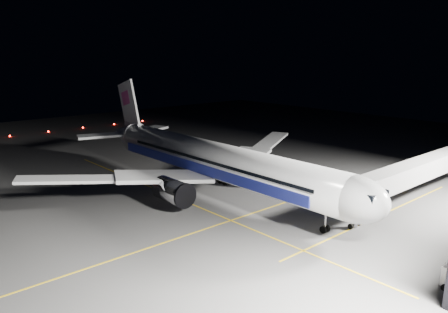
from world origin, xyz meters
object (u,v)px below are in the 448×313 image
safety_cone_a (259,176)px  safety_cone_c (206,176)px  jet_bridge (410,173)px  airliner (212,160)px  safety_cone_b (246,175)px  baggage_tug (269,169)px

safety_cone_a → safety_cone_c: bearing=-131.6°
safety_cone_a → safety_cone_c: safety_cone_c is taller
jet_bridge → safety_cone_a: bearing=-164.3°
airliner → safety_cone_b: 11.69m
baggage_tug → safety_cone_b: baggage_tug is taller
jet_bridge → safety_cone_c: bearing=-155.4°
airliner → safety_cone_a: size_ratio=112.18×
safety_cone_b → safety_cone_c: size_ratio=0.89×
baggage_tug → safety_cone_a: baggage_tug is taller
jet_bridge → safety_cone_c: size_ratio=56.35×
safety_cone_b → safety_cone_a: bearing=28.3°
baggage_tug → jet_bridge: bearing=-8.3°
airliner → jet_bridge: size_ratio=1.79×
baggage_tug → safety_cone_a: size_ratio=5.19×
safety_cone_b → safety_cone_c: 7.27m
airliner → safety_cone_a: airliner is taller
airliner → safety_cone_b: airliner is taller
safety_cone_b → safety_cone_c: (-4.19, -5.94, 0.03)m
safety_cone_b → safety_cone_c: safety_cone_c is taller
jet_bridge → safety_cone_b: bearing=-163.2°
airliner → jet_bridge: (23.08, 18.06, -0.58)m
baggage_tug → safety_cone_c: 11.77m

